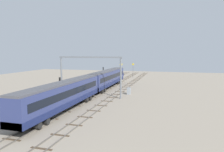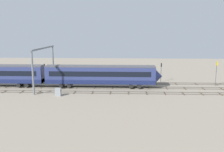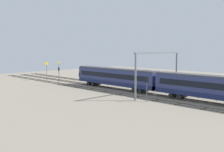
# 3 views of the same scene
# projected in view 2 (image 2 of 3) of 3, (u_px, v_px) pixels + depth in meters

# --- Properties ---
(ground_plane) EXTENTS (114.95, 114.95, 0.00)m
(ground_plane) POSITION_uv_depth(u_px,v_px,m) (95.00, 87.00, 53.05)
(ground_plane) COLOR gray
(track_near_foreground) EXTENTS (98.95, 2.40, 0.16)m
(track_near_foreground) POSITION_uv_depth(u_px,v_px,m) (93.00, 92.00, 48.59)
(track_near_foreground) COLOR #59544C
(track_near_foreground) RESTS_ON ground
(track_with_train) EXTENTS (98.95, 2.40, 0.16)m
(track_with_train) POSITION_uv_depth(u_px,v_px,m) (95.00, 87.00, 53.04)
(track_with_train) COLOR #59544C
(track_with_train) RESTS_ON ground
(track_middle) EXTENTS (98.95, 2.40, 0.16)m
(track_middle) POSITION_uv_depth(u_px,v_px,m) (97.00, 83.00, 57.48)
(track_middle) COLOR #59544C
(track_middle) RESTS_ON ground
(train) EXTENTS (50.40, 3.24, 4.80)m
(train) POSITION_uv_depth(u_px,v_px,m) (48.00, 75.00, 53.00)
(train) COLOR navy
(train) RESTS_ON ground
(overhead_gantry) EXTENTS (0.40, 14.49, 8.88)m
(overhead_gantry) POSITION_uv_depth(u_px,v_px,m) (44.00, 59.00, 52.70)
(overhead_gantry) COLOR slate
(overhead_gantry) RESTS_ON ground
(speed_sign_near_foreground) EXTENTS (0.14, 1.07, 5.66)m
(speed_sign_near_foreground) POSITION_uv_depth(u_px,v_px,m) (217.00, 70.00, 53.88)
(speed_sign_near_foreground) COLOR #4C4C51
(speed_sign_near_foreground) RESTS_ON ground
(signal_light_trackside_approach) EXTENTS (0.31, 0.32, 4.73)m
(signal_light_trackside_approach) POSITION_uv_depth(u_px,v_px,m) (161.00, 70.00, 57.94)
(signal_light_trackside_approach) COLOR #4C4C51
(signal_light_trackside_approach) RESTS_ON ground
(signal_light_trackside_departure) EXTENTS (0.31, 0.32, 4.34)m
(signal_light_trackside_departure) POSITION_uv_depth(u_px,v_px,m) (45.00, 70.00, 59.56)
(signal_light_trackside_departure) COLOR #4C4C51
(signal_light_trackside_departure) RESTS_ON ground
(relay_cabinet) EXTENTS (1.11, 0.73, 1.56)m
(relay_cabinet) POSITION_uv_depth(u_px,v_px,m) (58.00, 92.00, 46.01)
(relay_cabinet) COLOR gray
(relay_cabinet) RESTS_ON ground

